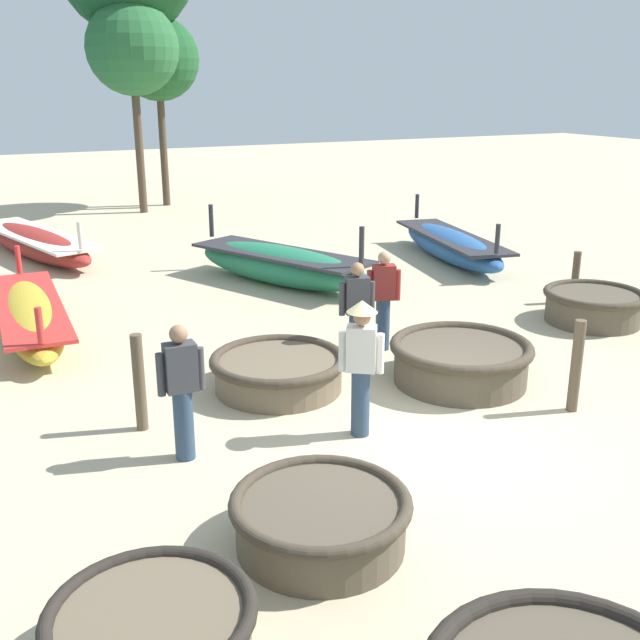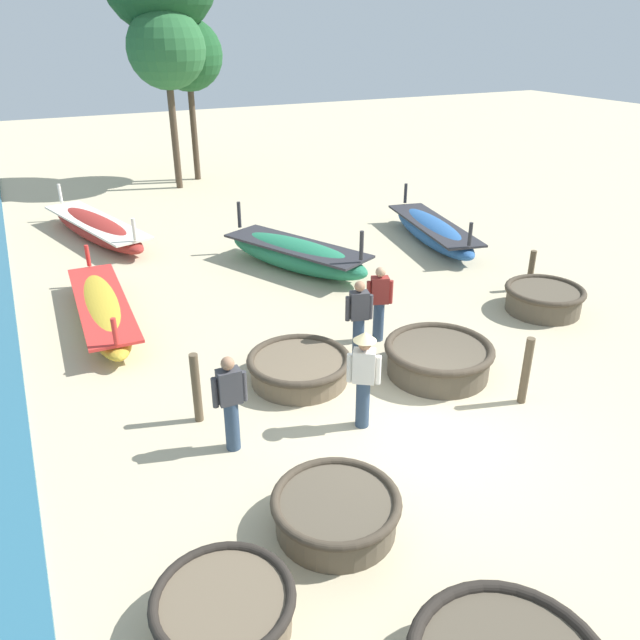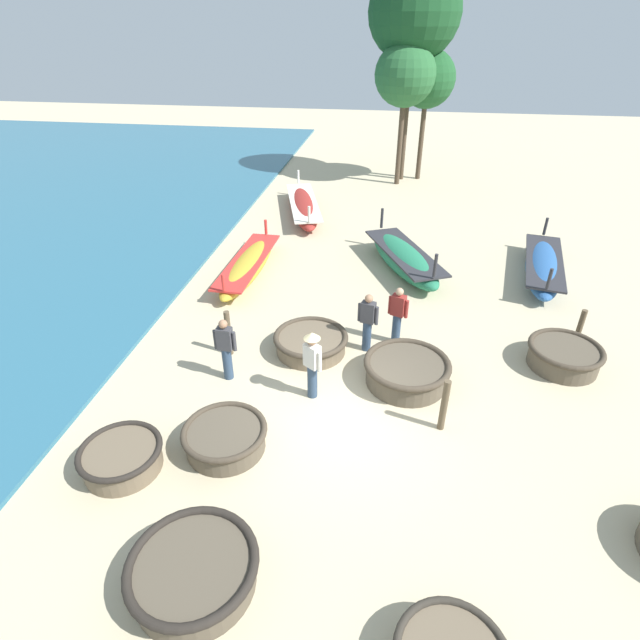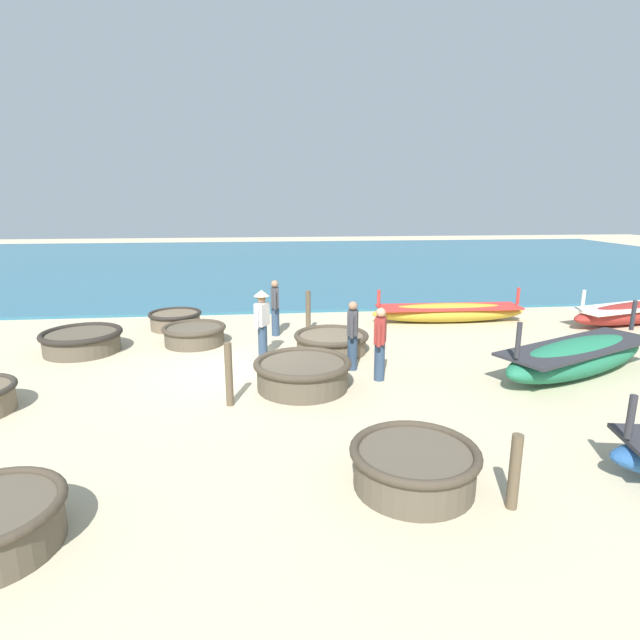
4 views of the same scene
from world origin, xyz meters
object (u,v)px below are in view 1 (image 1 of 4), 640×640
at_px(long_boat_red_hull, 36,243).
at_px(mooring_post_inland, 576,366).
at_px(coracle_front_right, 594,305).
at_px(coracle_front_left, 278,370).
at_px(long_boat_blue_hull, 31,315).
at_px(mooring_post_mid_beach, 575,277).
at_px(coracle_center, 461,360).
at_px(fisherman_standing_left, 357,312).
at_px(fisherman_standing_right, 361,359).
at_px(mooring_post_shoreline, 139,383).
at_px(tree_leftmost, 132,49).
at_px(long_boat_green_hull, 451,245).
at_px(coracle_upturned, 152,633).
at_px(fisherman_crouching, 182,389).
at_px(tree_center, 158,60).
at_px(fisherman_with_hat, 383,298).
at_px(long_boat_white_hull, 281,264).
at_px(coracle_beside_post, 321,519).

distance_m(long_boat_red_hull, mooring_post_inland, 13.31).
xyz_separation_m(coracle_front_right, coracle_front_left, (-6.10, -0.31, -0.04)).
bearing_deg(coracle_front_left, long_boat_blue_hull, 124.21).
bearing_deg(mooring_post_inland, mooring_post_mid_beach, 45.70).
relative_size(coracle_center, fisherman_standing_left, 1.26).
relative_size(long_boat_blue_hull, fisherman_standing_right, 2.90).
xyz_separation_m(fisherman_standing_left, mooring_post_shoreline, (-3.34, -0.70, -0.23)).
height_order(fisherman_standing_right, tree_leftmost, tree_leftmost).
distance_m(long_boat_blue_hull, mooring_post_mid_beach, 9.82).
bearing_deg(long_boat_green_hull, long_boat_blue_hull, -172.45).
bearing_deg(long_boat_red_hull, coracle_upturned, -93.25).
xyz_separation_m(coracle_front_right, fisherman_standing_right, (-5.77, -2.01, 0.65)).
relative_size(coracle_front_right, mooring_post_inland, 1.43).
distance_m(coracle_center, mooring_post_mid_beach, 4.89).
xyz_separation_m(fisherman_crouching, mooring_post_mid_beach, (8.41, 2.73, -0.34)).
distance_m(long_boat_red_hull, tree_center, 9.04).
bearing_deg(mooring_post_inland, coracle_center, 117.11).
distance_m(long_boat_green_hull, tree_leftmost, 11.89).
bearing_deg(fisherman_standing_left, coracle_front_right, 0.15).
bearing_deg(fisherman_with_hat, tree_leftmost, 91.11).
distance_m(coracle_front_left, long_boat_white_hull, 5.57).
xyz_separation_m(long_boat_blue_hull, mooring_post_inland, (5.85, -6.36, 0.30)).
bearing_deg(coracle_front_left, coracle_upturned, -123.36).
height_order(fisherman_standing_right, mooring_post_mid_beach, fisherman_standing_right).
distance_m(long_boat_green_hull, fisherman_crouching, 10.72).
height_order(coracle_front_right, long_boat_blue_hull, long_boat_blue_hull).
relative_size(long_boat_red_hull, fisherman_crouching, 3.57).
height_order(coracle_center, fisherman_with_hat, fisherman_with_hat).
bearing_deg(mooring_post_inland, fisherman_with_hat, 108.13).
distance_m(coracle_center, coracle_beside_post, 4.33).
bearing_deg(coracle_upturned, long_boat_red_hull, 86.75).
bearing_deg(tree_center, long_boat_blue_hull, -114.71).
distance_m(coracle_front_left, fisherman_crouching, 2.25).
xyz_separation_m(coracle_beside_post, mooring_post_mid_beach, (7.79, 4.88, 0.22)).
xyz_separation_m(fisherman_standing_left, tree_center, (1.49, 15.96, 3.82)).
bearing_deg(long_boat_green_hull, fisherman_standing_left, -136.65).
bearing_deg(long_boat_blue_hull, tree_leftmost, 67.62).
bearing_deg(mooring_post_shoreline, long_boat_red_hull, 90.22).
height_order(fisherman_standing_left, mooring_post_mid_beach, fisherman_standing_left).
distance_m(coracle_beside_post, mooring_post_shoreline, 3.23).
bearing_deg(long_boat_blue_hull, fisherman_standing_left, -42.33).
distance_m(long_boat_blue_hull, tree_leftmost, 12.86).
distance_m(mooring_post_mid_beach, mooring_post_inland, 5.16).
relative_size(coracle_center, mooring_post_shoreline, 1.64).
xyz_separation_m(coracle_center, coracle_beside_post, (-3.46, -2.60, -0.05)).
height_order(coracle_front_right, mooring_post_shoreline, mooring_post_shoreline).
distance_m(coracle_beside_post, mooring_post_mid_beach, 9.19).
distance_m(coracle_beside_post, fisherman_standing_right, 2.39).
bearing_deg(long_boat_white_hull, tree_center, 86.85).
bearing_deg(coracle_front_left, fisherman_with_hat, 19.65).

